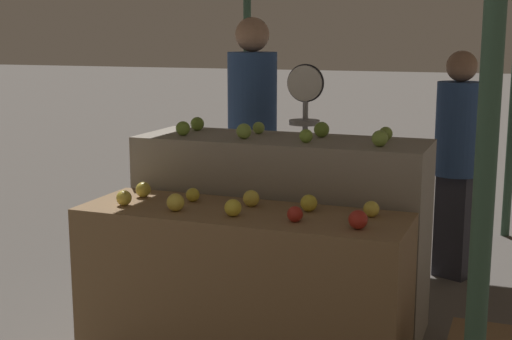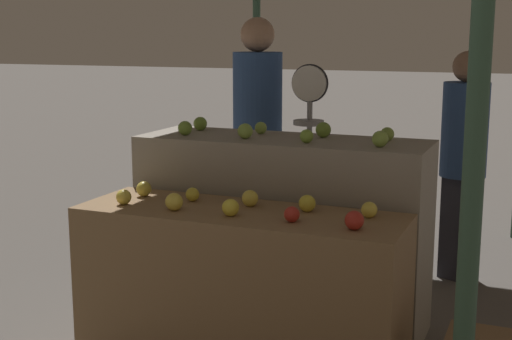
{
  "view_description": "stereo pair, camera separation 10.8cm",
  "coord_description": "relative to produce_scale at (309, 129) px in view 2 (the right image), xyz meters",
  "views": [
    {
      "loc": [
        1.28,
        -3.15,
        1.67
      ],
      "look_at": [
        -0.04,
        0.3,
        0.96
      ],
      "focal_mm": 50.0,
      "sensor_mm": 36.0,
      "label": 1
    },
    {
      "loc": [
        1.38,
        -3.11,
        1.67
      ],
      "look_at": [
        -0.04,
        0.3,
        0.96
      ],
      "focal_mm": 50.0,
      "sensor_mm": 36.0,
      "label": 2
    }
  ],
  "objects": [
    {
      "name": "produce_scale",
      "position": [
        0.0,
        0.0,
        0.0
      ],
      "size": [
        0.25,
        0.2,
        1.48
      ],
      "color": "#99999E",
      "rests_on": "ground_plane"
    },
    {
      "name": "apple_front_5",
      "position": [
        -0.53,
        -1.2,
        -0.21
      ],
      "size": [
        0.08,
        0.08,
        0.08
      ],
      "primitive_type": "sphere",
      "color": "gold",
      "rests_on": "display_counter_front"
    },
    {
      "name": "apple_back_6",
      "position": [
        0.28,
        -0.58,
        0.08
      ],
      "size": [
        0.09,
        0.09,
        0.09
      ],
      "primitive_type": "sphere",
      "color": "#7AA338",
      "rests_on": "display_counter_back"
    },
    {
      "name": "apple_back_3",
      "position": [
        0.65,
        -0.8,
        0.08
      ],
      "size": [
        0.09,
        0.09,
        0.09
      ],
      "primitive_type": "sphere",
      "color": "#8EB247",
      "rests_on": "display_counter_back"
    },
    {
      "name": "apple_front_1",
      "position": [
        -0.22,
        -1.41,
        -0.2
      ],
      "size": [
        0.09,
        0.09,
        0.09
      ],
      "primitive_type": "sphere",
      "color": "yellow",
      "rests_on": "display_counter_front"
    },
    {
      "name": "display_counter_front",
      "position": [
        0.08,
        -1.3,
        -0.65
      ],
      "size": [
        1.64,
        0.55,
        0.81
      ],
      "primitive_type": "cube",
      "color": "olive",
      "rests_on": "ground_plane"
    },
    {
      "name": "apple_front_3",
      "position": [
        0.39,
        -1.4,
        -0.21
      ],
      "size": [
        0.07,
        0.07,
        0.07
      ],
      "primitive_type": "sphere",
      "color": "#AD281E",
      "rests_on": "display_counter_front"
    },
    {
      "name": "apple_front_6",
      "position": [
        -0.23,
        -1.2,
        -0.21
      ],
      "size": [
        0.07,
        0.07,
        0.07
      ],
      "primitive_type": "sphere",
      "color": "gold",
      "rests_on": "display_counter_front"
    },
    {
      "name": "apple_front_7",
      "position": [
        0.09,
        -1.19,
        -0.2
      ],
      "size": [
        0.08,
        0.08,
        0.08
      ],
      "primitive_type": "sphere",
      "color": "yellow",
      "rests_on": "display_counter_front"
    },
    {
      "name": "apple_front_9",
      "position": [
        0.7,
        -1.18,
        -0.21
      ],
      "size": [
        0.08,
        0.08,
        0.08
      ],
      "primitive_type": "sphere",
      "color": "yellow",
      "rests_on": "display_counter_front"
    },
    {
      "name": "apple_front_4",
      "position": [
        0.69,
        -1.42,
        -0.2
      ],
      "size": [
        0.09,
        0.09,
        0.09
      ],
      "primitive_type": "sphere",
      "color": "#AD281E",
      "rests_on": "display_counter_front"
    },
    {
      "name": "apple_front_0",
      "position": [
        -0.52,
        -1.4,
        -0.21
      ],
      "size": [
        0.08,
        0.08,
        0.08
      ],
      "primitive_type": "sphere",
      "color": "yellow",
      "rests_on": "display_counter_front"
    },
    {
      "name": "display_counter_back",
      "position": [
        0.08,
        -0.7,
        -0.51
      ],
      "size": [
        1.64,
        0.55,
        1.1
      ],
      "primitive_type": "cube",
      "color": "gray",
      "rests_on": "ground_plane"
    },
    {
      "name": "person_customer_left",
      "position": [
        0.93,
        0.49,
        -0.15
      ],
      "size": [
        0.4,
        0.4,
        1.56
      ],
      "rotation": [
        0.0,
        0.0,
        2.74
      ],
      "color": "#2D2D38",
      "rests_on": "ground_plane"
    },
    {
      "name": "apple_back_2",
      "position": [
        0.26,
        -0.81,
        0.07
      ],
      "size": [
        0.07,
        0.07,
        0.07
      ],
      "primitive_type": "sphere",
      "color": "#84AD3D",
      "rests_on": "display_counter_back"
    },
    {
      "name": "apple_front_8",
      "position": [
        0.39,
        -1.18,
        -0.2
      ],
      "size": [
        0.08,
        0.08,
        0.08
      ],
      "primitive_type": "sphere",
      "color": "gold",
      "rests_on": "display_counter_front"
    },
    {
      "name": "apple_front_2",
      "position": [
        0.07,
        -1.4,
        -0.21
      ],
      "size": [
        0.08,
        0.08,
        0.08
      ],
      "primitive_type": "sphere",
      "color": "gold",
      "rests_on": "display_counter_front"
    },
    {
      "name": "person_vendor_at_scale",
      "position": [
        -0.43,
        0.15,
        -0.02
      ],
      "size": [
        0.36,
        0.36,
        1.79
      ],
      "rotation": [
        0.0,
        0.0,
        3.08
      ],
      "color": "#2D2D38",
      "rests_on": "ground_plane"
    },
    {
      "name": "apple_back_1",
      "position": [
        -0.11,
        -0.8,
        0.08
      ],
      "size": [
        0.09,
        0.09,
        0.09
      ],
      "primitive_type": "sphere",
      "color": "#8EB247",
      "rests_on": "display_counter_back"
    },
    {
      "name": "apple_back_5",
      "position": [
        -0.1,
        -0.58,
        0.07
      ],
      "size": [
        0.07,
        0.07,
        0.07
      ],
      "primitive_type": "sphere",
      "color": "#8EB247",
      "rests_on": "display_counter_back"
    },
    {
      "name": "apple_back_7",
      "position": [
        0.64,
        -0.58,
        0.07
      ],
      "size": [
        0.08,
        0.08,
        0.08
      ],
      "primitive_type": "sphere",
      "color": "#8EB247",
      "rests_on": "display_counter_back"
    },
    {
      "name": "apple_back_0",
      "position": [
        -0.49,
        -0.8,
        0.08
      ],
      "size": [
        0.08,
        0.08,
        0.08
      ],
      "primitive_type": "sphere",
      "color": "#7AA338",
      "rests_on": "display_counter_back"
    },
    {
      "name": "apple_back_4",
      "position": [
        -0.5,
        -0.58,
        0.08
      ],
      "size": [
        0.08,
        0.08,
        0.08
      ],
      "primitive_type": "sphere",
      "color": "#7AA338",
      "rests_on": "display_counter_back"
    }
  ]
}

